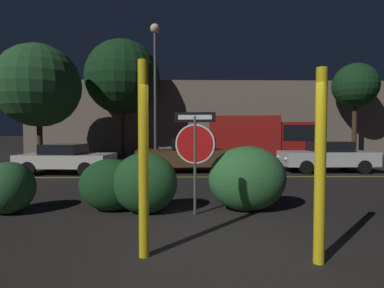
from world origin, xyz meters
The scene contains 18 objects.
ground_plane centered at (0.00, 0.00, 0.00)m, with size 260.00×260.00×0.00m, color black.
road_center_stripe centered at (0.00, 7.57, 0.00)m, with size 32.59×0.12×0.01m, color gold.
stop_sign centered at (-0.39, 2.08, 1.58)m, with size 0.90×0.14×2.26m.
yellow_pole_left centered at (-1.21, -0.14, 1.43)m, with size 0.15×0.15×2.86m, color yellow.
yellow_pole_right centered at (1.25, -0.41, 1.35)m, with size 0.15×0.15×2.70m, color yellow.
hedge_bush_0 centered at (-4.56, 2.27, 0.58)m, with size 1.13×1.10×1.16m, color #285B2D.
hedge_bush_1 centered at (-2.33, 2.45, 0.60)m, with size 1.45×1.02×1.21m, color #19421E.
hedge_bush_2 centered at (-1.51, 2.21, 0.69)m, with size 1.45×1.04×1.37m, color #1E4C23.
hedge_bush_3 centered at (0.82, 2.38, 0.75)m, with size 1.80×1.16×1.50m, color #2D6633.
passing_car_1 centered at (-5.84, 8.78, 0.66)m, with size 4.07×2.25×1.30m.
passing_car_2 centered at (-0.41, 9.25, 0.77)m, with size 4.99×2.27×1.56m.
passing_car_3 centered at (5.89, 9.07, 0.71)m, with size 4.21×1.83×1.40m.
delivery_truck centered at (4.05, 12.98, 1.51)m, with size 6.40×2.85×2.73m.
street_lamp centered at (-2.29, 12.41, 5.39)m, with size 0.53×0.53×7.83m.
tree_0 centered at (-5.13, 17.38, 5.76)m, with size 5.35×5.35×8.44m.
tree_1 centered at (-9.35, 13.68, 4.57)m, with size 4.91×4.91×7.04m.
tree_2 centered at (11.65, 16.96, 5.14)m, with size 3.16×3.16×6.76m.
building_backdrop centered at (1.41, 20.39, 2.90)m, with size 28.71×3.67×5.79m, color #7A6B5B.
Camera 1 is at (-0.61, -4.47, 1.83)m, focal length 28.00 mm.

